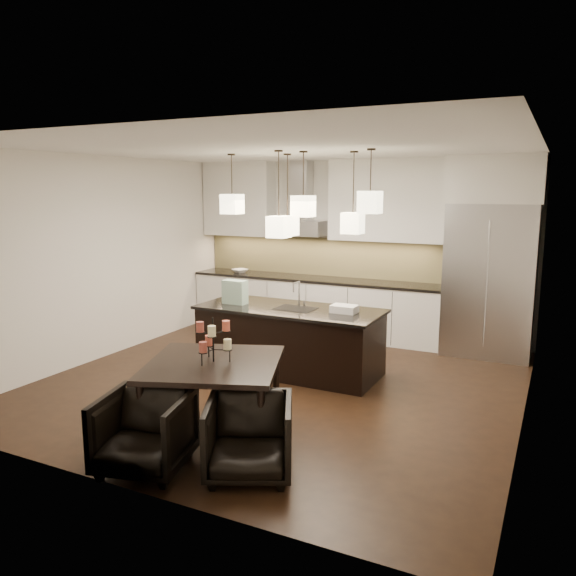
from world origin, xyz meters
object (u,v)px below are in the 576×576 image
at_px(dining_table, 215,398).
at_px(armchair_left, 144,432).
at_px(refrigerator, 490,281).
at_px(armchair_right, 249,437).
at_px(island_body, 290,341).

relative_size(dining_table, armchair_left, 1.67).
xyz_separation_m(refrigerator, armchair_left, (-2.15, -4.81, -0.74)).
xyz_separation_m(dining_table, armchair_right, (0.69, -0.53, -0.04)).
bearing_deg(island_body, dining_table, -84.02).
height_order(armchair_left, armchair_right, armchair_left).
bearing_deg(armchair_left, dining_table, 65.50).
xyz_separation_m(island_body, dining_table, (0.19, -2.04, -0.04)).
relative_size(refrigerator, armchair_right, 2.99).
bearing_deg(armchair_left, refrigerator, 51.34).
height_order(island_body, dining_table, island_body).
bearing_deg(armchair_left, island_body, 76.30).
relative_size(refrigerator, armchair_left, 2.94).
distance_m(dining_table, armchair_left, 0.85).
xyz_separation_m(refrigerator, island_body, (-2.20, -1.94, -0.67)).
bearing_deg(dining_table, refrigerator, 42.67).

